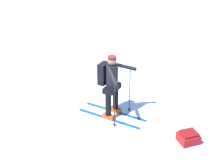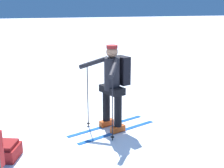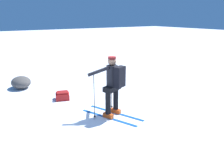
% 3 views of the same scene
% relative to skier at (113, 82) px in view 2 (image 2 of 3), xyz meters
% --- Properties ---
extents(ground_plane, '(80.00, 80.00, 0.00)m').
position_rel_skier_xyz_m(ground_plane, '(0.25, 0.11, -0.97)').
color(ground_plane, white).
extents(skier, '(1.86, 1.23, 1.69)m').
position_rel_skier_xyz_m(skier, '(0.00, 0.00, 0.00)').
color(skier, '#144C9E').
rests_on(skier, ground_plane).
extents(dropped_backpack, '(0.52, 0.55, 0.27)m').
position_rel_skier_xyz_m(dropped_backpack, '(2.00, 0.74, -0.84)').
color(dropped_backpack, maroon).
rests_on(dropped_backpack, ground_plane).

